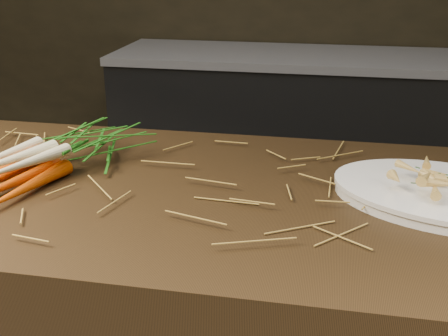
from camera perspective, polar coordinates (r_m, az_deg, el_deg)
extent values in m
cube|color=black|center=(3.02, 6.69, 3.26)|extent=(1.80, 0.60, 0.80)
cube|color=#99999E|center=(2.92, 7.05, 11.12)|extent=(1.82, 0.62, 0.04)
cone|color=#C23B00|center=(1.16, -21.09, -1.61)|extent=(0.12, 0.25, 0.03)
cone|color=#C23B00|center=(1.13, -19.75, -2.04)|extent=(0.09, 0.26, 0.03)
cone|color=beige|center=(1.14, -21.28, 0.63)|extent=(0.11, 0.23, 0.04)
cone|color=beige|center=(1.12, -19.85, 0.33)|extent=(0.10, 0.24, 0.04)
ellipsoid|color=#1E6D16|center=(1.28, -13.84, 2.90)|extent=(0.22, 0.26, 0.08)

